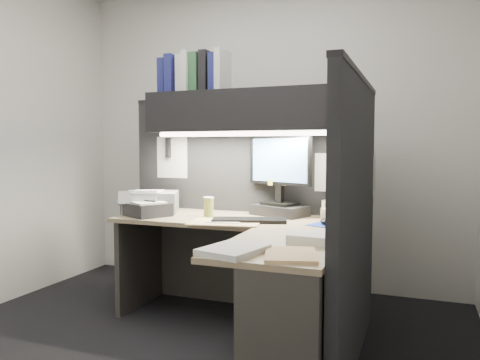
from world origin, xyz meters
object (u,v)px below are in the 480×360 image
at_px(desk, 252,284).
at_px(printer, 151,202).
at_px(telephone, 337,212).
at_px(notebook_stack, 147,209).
at_px(keyboard, 249,220).
at_px(coffee_cup, 209,208).
at_px(overhead_shelf, 248,111).
at_px(monitor, 280,184).

height_order(desk, printer, printer).
relative_size(telephone, notebook_stack, 0.77).
xyz_separation_m(keyboard, coffee_cup, (-0.35, 0.11, 0.06)).
distance_m(telephone, printer, 1.41).
relative_size(desk, overhead_shelf, 1.10).
xyz_separation_m(keyboard, printer, (-0.87, 0.18, 0.07)).
relative_size(overhead_shelf, notebook_stack, 4.90).
height_order(desk, notebook_stack, notebook_stack).
bearing_deg(overhead_shelf, monitor, 8.45).
bearing_deg(monitor, overhead_shelf, -149.12).
xyz_separation_m(keyboard, telephone, (0.53, 0.38, 0.04)).
relative_size(monitor, keyboard, 1.19).
bearing_deg(keyboard, printer, 151.35).
bearing_deg(keyboard, desk, -84.92).
xyz_separation_m(monitor, coffee_cup, (-0.46, -0.25, -0.17)).
height_order(desk, monitor, monitor).
bearing_deg(telephone, notebook_stack, -177.05).
xyz_separation_m(monitor, printer, (-0.98, -0.18, -0.15)).
relative_size(keyboard, notebook_stack, 1.57).
xyz_separation_m(overhead_shelf, telephone, (0.65, 0.05, -0.72)).
bearing_deg(notebook_stack, coffee_cup, 12.96).
height_order(overhead_shelf, telephone, overhead_shelf).
bearing_deg(coffee_cup, desk, -45.59).
xyz_separation_m(monitor, notebook_stack, (-0.91, -0.35, -0.19)).
bearing_deg(monitor, printer, -147.04).
distance_m(keyboard, coffee_cup, 0.38).
relative_size(telephone, coffee_cup, 1.81).
bearing_deg(monitor, keyboard, -83.82).
bearing_deg(telephone, keyboard, -156.79).
bearing_deg(keyboard, telephone, 18.75).
bearing_deg(printer, notebook_stack, -92.94).
distance_m(monitor, coffee_cup, 0.55).
bearing_deg(notebook_stack, overhead_shelf, 25.09).
distance_m(monitor, keyboard, 0.44).
distance_m(desk, monitor, 0.95).
xyz_separation_m(desk, keyboard, (-0.17, 0.43, 0.30)).
bearing_deg(overhead_shelf, coffee_cup, -136.55).
bearing_deg(printer, monitor, -13.03).
relative_size(keyboard, printer, 1.25).
bearing_deg(telephone, overhead_shelf, 171.95).
bearing_deg(coffee_cup, keyboard, -17.64).
bearing_deg(keyboard, monitor, 56.71).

